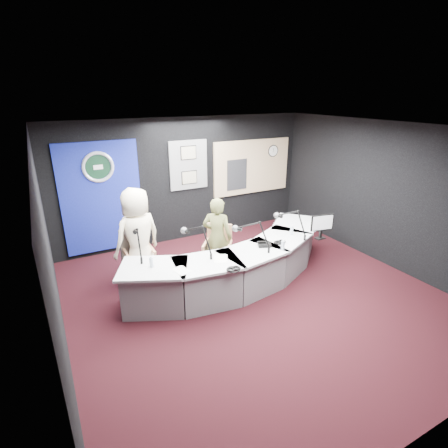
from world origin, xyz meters
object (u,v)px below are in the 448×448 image
broadcast_desk (238,264)px  person_woman (217,237)px  armchair_left (140,257)px  armchair_right (217,250)px  person_man (138,237)px

broadcast_desk → person_woman: size_ratio=2.93×
armchair_left → armchair_right: 1.43m
person_man → armchair_right: bearing=147.2°
broadcast_desk → person_man: (-1.55, 0.86, 0.52)m
broadcast_desk → person_woman: person_woman is taller
broadcast_desk → person_woman: (-0.18, 0.46, 0.39)m
broadcast_desk → armchair_right: armchair_right is taller
armchair_right → person_woman: bearing=38.5°
person_woman → armchair_left: bearing=27.9°
armchair_left → broadcast_desk: bearing=-28.0°
person_woman → armchair_right: bearing=43.9°
broadcast_desk → armchair_right: bearing=111.2°
broadcast_desk → person_man: 1.85m
armchair_right → person_woman: 0.27m
person_man → person_woman: size_ratio=1.17×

